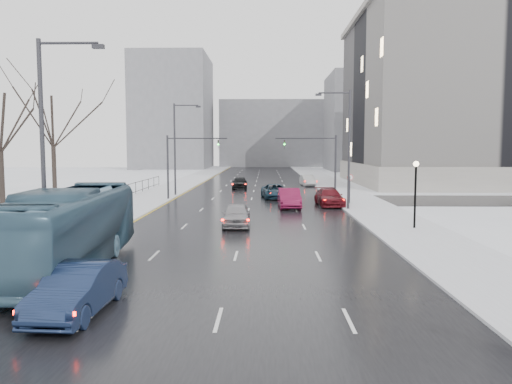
# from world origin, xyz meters

# --- Properties ---
(road) EXTENTS (16.00, 150.00, 0.04)m
(road) POSITION_xyz_m (0.00, 60.00, 0.02)
(road) COLOR black
(road) RESTS_ON ground
(cross_road) EXTENTS (130.00, 10.00, 0.04)m
(cross_road) POSITION_xyz_m (0.00, 48.00, 0.02)
(cross_road) COLOR black
(cross_road) RESTS_ON ground
(sidewalk_left) EXTENTS (5.00, 150.00, 0.16)m
(sidewalk_left) POSITION_xyz_m (-10.50, 60.00, 0.08)
(sidewalk_left) COLOR silver
(sidewalk_left) RESTS_ON ground
(sidewalk_right) EXTENTS (5.00, 150.00, 0.16)m
(sidewalk_right) POSITION_xyz_m (10.50, 60.00, 0.08)
(sidewalk_right) COLOR silver
(sidewalk_right) RESTS_ON ground
(park_strip) EXTENTS (14.00, 150.00, 0.12)m
(park_strip) POSITION_xyz_m (-20.00, 60.00, 0.06)
(park_strip) COLOR white
(park_strip) RESTS_ON ground
(tree_park_d) EXTENTS (8.75, 8.75, 12.50)m
(tree_park_d) POSITION_xyz_m (-17.80, 34.00, 0.00)
(tree_park_d) COLOR black
(tree_park_d) RESTS_ON ground
(tree_park_e) EXTENTS (9.45, 9.45, 13.50)m
(tree_park_e) POSITION_xyz_m (-18.20, 44.00, 0.00)
(tree_park_e) COLOR black
(tree_park_e) RESTS_ON ground
(iron_fence) EXTENTS (0.06, 70.00, 1.30)m
(iron_fence) POSITION_xyz_m (-13.00, 30.00, 0.91)
(iron_fence) COLOR black
(iron_fence) RESTS_ON sidewalk_left
(streetlight_r_mid) EXTENTS (2.95, 0.25, 10.00)m
(streetlight_r_mid) POSITION_xyz_m (8.17, 40.00, 5.62)
(streetlight_r_mid) COLOR #2D2D33
(streetlight_r_mid) RESTS_ON ground
(streetlight_l_near) EXTENTS (2.95, 0.25, 10.00)m
(streetlight_l_near) POSITION_xyz_m (-8.17, 20.00, 5.62)
(streetlight_l_near) COLOR #2D2D33
(streetlight_l_near) RESTS_ON ground
(streetlight_l_far) EXTENTS (2.95, 0.25, 10.00)m
(streetlight_l_far) POSITION_xyz_m (-8.17, 52.00, 5.62)
(streetlight_l_far) COLOR #2D2D33
(streetlight_l_far) RESTS_ON ground
(lamppost_r_mid) EXTENTS (0.36, 0.36, 4.28)m
(lamppost_r_mid) POSITION_xyz_m (11.00, 30.00, 2.94)
(lamppost_r_mid) COLOR black
(lamppost_r_mid) RESTS_ON sidewalk_right
(mast_signal_right) EXTENTS (6.10, 0.33, 6.50)m
(mast_signal_right) POSITION_xyz_m (7.33, 48.00, 4.11)
(mast_signal_right) COLOR #2D2D33
(mast_signal_right) RESTS_ON ground
(mast_signal_left) EXTENTS (6.10, 0.33, 6.50)m
(mast_signal_left) POSITION_xyz_m (-7.33, 48.00, 4.11)
(mast_signal_left) COLOR #2D2D33
(mast_signal_left) RESTS_ON ground
(no_uturn_sign) EXTENTS (0.60, 0.06, 2.70)m
(no_uturn_sign) POSITION_xyz_m (9.20, 44.00, 2.30)
(no_uturn_sign) COLOR #2D2D33
(no_uturn_sign) RESTS_ON sidewalk_right
(civic_building) EXTENTS (41.00, 31.00, 24.80)m
(civic_building) POSITION_xyz_m (35.00, 72.00, 11.21)
(civic_building) COLOR gray
(civic_building) RESTS_ON ground
(bldg_far_right) EXTENTS (24.00, 20.00, 22.00)m
(bldg_far_right) POSITION_xyz_m (28.00, 115.00, 11.00)
(bldg_far_right) COLOR slate
(bldg_far_right) RESTS_ON ground
(bldg_far_left) EXTENTS (18.00, 22.00, 28.00)m
(bldg_far_left) POSITION_xyz_m (-22.00, 125.00, 14.00)
(bldg_far_left) COLOR slate
(bldg_far_left) RESTS_ON ground
(bldg_far_center) EXTENTS (30.00, 18.00, 18.00)m
(bldg_far_center) POSITION_xyz_m (4.00, 140.00, 9.00)
(bldg_far_center) COLOR slate
(bldg_far_center) RESTS_ON ground
(sedan_left_near) EXTENTS (1.88, 4.85, 1.58)m
(sedan_left_near) POSITION_xyz_m (-4.50, 13.50, 0.83)
(sedan_left_near) COLOR #15213F
(sedan_left_near) RESTS_ON road
(bus) EXTENTS (3.73, 12.83, 3.53)m
(bus) POSITION_xyz_m (-7.00, 19.12, 1.80)
(bus) COLOR #3A5B70
(bus) RESTS_ON road
(sedan_center_near) EXTENTS (1.93, 4.57, 1.54)m
(sedan_center_near) POSITION_xyz_m (-0.50, 31.08, 0.81)
(sedan_center_near) COLOR gray
(sedan_center_near) RESTS_ON road
(sedan_right_near) EXTENTS (1.96, 5.23, 1.71)m
(sedan_right_near) POSITION_xyz_m (3.50, 41.40, 0.89)
(sedan_right_near) COLOR maroon
(sedan_right_near) RESTS_ON road
(sedan_right_cross) EXTENTS (3.09, 5.62, 1.49)m
(sedan_right_cross) POSITION_xyz_m (2.41, 49.30, 0.79)
(sedan_right_cross) COLOR #142B3C
(sedan_right_cross) RESTS_ON road
(sedan_right_far) EXTENTS (2.52, 5.45, 1.54)m
(sedan_right_far) POSITION_xyz_m (7.20, 43.04, 0.81)
(sedan_right_far) COLOR #5C0F18
(sedan_right_far) RESTS_ON road
(sedan_center_far) EXTENTS (1.93, 4.63, 1.57)m
(sedan_center_far) POSITION_xyz_m (-1.87, 61.26, 0.82)
(sedan_center_far) COLOR black
(sedan_center_far) RESTS_ON road
(sedan_right_distant) EXTENTS (2.08, 4.64, 1.48)m
(sedan_right_distant) POSITION_xyz_m (7.20, 66.47, 0.78)
(sedan_right_distant) COLOR #AAACAE
(sedan_right_distant) RESTS_ON road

